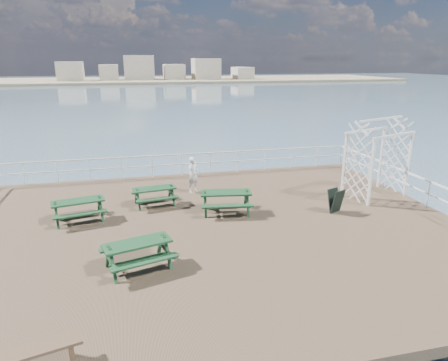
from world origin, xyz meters
TOP-DOWN VIEW (x-y plane):
  - ground at (0.00, 0.00)m, footprint 18.00×14.00m
  - sea_backdrop at (12.54, 134.07)m, footprint 300.00×300.00m
  - railing at (-0.07, 2.57)m, footprint 17.77×13.76m
  - picnic_table_a at (-4.45, 1.76)m, footprint 2.07×1.80m
  - picnic_table_b at (-1.65, 2.78)m, footprint 1.85×1.58m
  - picnic_table_c at (0.95, 1.33)m, footprint 2.11×1.80m
  - picnic_table_d at (-2.46, -2.26)m, footprint 2.18×1.93m
  - flat_bench_near at (-4.48, -5.80)m, footprint 1.79×0.84m
  - trellis_arbor at (7.60, 1.75)m, footprint 3.01×2.26m
  - sandwich_board at (5.02, 0.34)m, footprint 0.69×0.61m
  - person at (0.12, 4.01)m, footprint 0.69×0.61m

SIDE VIEW (x-z plane):
  - sea_backdrop at x=12.54m, z-range -5.11..4.09m
  - ground at x=0.00m, z-range -0.30..0.00m
  - flat_bench_near at x=-4.48m, z-range 0.12..0.63m
  - sandwich_board at x=5.02m, z-range -0.01..0.92m
  - picnic_table_b at x=-1.65m, z-range 0.11..0.92m
  - picnic_table_a at x=-4.45m, z-range 0.12..1.00m
  - picnic_table_d at x=-2.46m, z-range 0.13..1.02m
  - picnic_table_c at x=0.95m, z-range 0.13..1.06m
  - person at x=0.12m, z-range 0.00..1.58m
  - railing at x=-0.07m, z-range 0.32..1.42m
  - trellis_arbor at x=7.60m, z-range -0.19..3.15m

